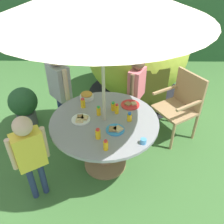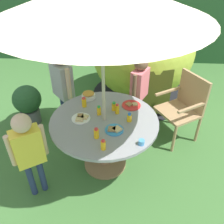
{
  "view_description": "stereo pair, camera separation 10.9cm",
  "coord_description": "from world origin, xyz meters",
  "px_view_note": "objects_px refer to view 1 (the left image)",
  "views": [
    {
      "loc": [
        0.11,
        -2.17,
        2.42
      ],
      "look_at": [
        0.09,
        0.03,
        0.83
      ],
      "focal_mm": 38.42,
      "sensor_mm": 36.0,
      "label": 1
    },
    {
      "loc": [
        0.22,
        -2.17,
        2.42
      ],
      "look_at": [
        0.09,
        0.03,
        0.83
      ],
      "focal_mm": 38.42,
      "sensor_mm": 36.0,
      "label": 2
    }
  ],
  "objects_px": {
    "plate_far_left": "(115,129)",
    "juice_bottle_near_left": "(117,109)",
    "wooden_chair": "(181,103)",
    "garden_table": "(105,131)",
    "potted_plant": "(24,105)",
    "juice_bottle_center_back": "(129,117)",
    "child_in_yellow_shirt": "(29,150)",
    "plate_front_edge": "(130,105)",
    "juice_bottle_near_right": "(99,111)",
    "juice_bottle_far_right": "(83,103)",
    "dome_tent": "(138,51)",
    "snack_bowl": "(87,96)",
    "child_in_pink_shirt": "(137,83)",
    "juice_bottle_center_front": "(113,106)",
    "child_in_grey_shirt": "(59,82)",
    "juice_bottle_mid_left": "(106,145)",
    "plate_mid_right": "(81,119)",
    "cup_near": "(143,141)"
  },
  "relations": [
    {
      "from": "child_in_grey_shirt",
      "to": "juice_bottle_mid_left",
      "type": "height_order",
      "value": "child_in_grey_shirt"
    },
    {
      "from": "wooden_chair",
      "to": "dome_tent",
      "type": "bearing_deg",
      "value": 173.18
    },
    {
      "from": "child_in_grey_shirt",
      "to": "juice_bottle_far_right",
      "type": "distance_m",
      "value": 0.61
    },
    {
      "from": "potted_plant",
      "to": "juice_bottle_near_right",
      "type": "relative_size",
      "value": 5.51
    },
    {
      "from": "garden_table",
      "to": "juice_bottle_near_right",
      "type": "distance_m",
      "value": 0.25
    },
    {
      "from": "garden_table",
      "to": "snack_bowl",
      "type": "distance_m",
      "value": 0.55
    },
    {
      "from": "juice_bottle_near_left",
      "to": "child_in_yellow_shirt",
      "type": "bearing_deg",
      "value": -145.49
    },
    {
      "from": "child_in_pink_shirt",
      "to": "juice_bottle_mid_left",
      "type": "bearing_deg",
      "value": 10.09
    },
    {
      "from": "juice_bottle_center_front",
      "to": "garden_table",
      "type": "bearing_deg",
      "value": -116.8
    },
    {
      "from": "plate_mid_right",
      "to": "dome_tent",
      "type": "bearing_deg",
      "value": 66.54
    },
    {
      "from": "wooden_chair",
      "to": "juice_bottle_near_left",
      "type": "xyz_separation_m",
      "value": [
        -0.91,
        -0.52,
        0.25
      ]
    },
    {
      "from": "plate_mid_right",
      "to": "plate_front_edge",
      "type": "height_order",
      "value": "same"
    },
    {
      "from": "wooden_chair",
      "to": "juice_bottle_far_right",
      "type": "height_order",
      "value": "wooden_chair"
    },
    {
      "from": "garden_table",
      "to": "juice_bottle_far_right",
      "type": "xyz_separation_m",
      "value": [
        -0.27,
        0.26,
        0.22
      ]
    },
    {
      "from": "wooden_chair",
      "to": "juice_bottle_near_left",
      "type": "height_order",
      "value": "wooden_chair"
    },
    {
      "from": "juice_bottle_near_right",
      "to": "juice_bottle_center_back",
      "type": "height_order",
      "value": "juice_bottle_near_right"
    },
    {
      "from": "plate_far_left",
      "to": "juice_bottle_far_right",
      "type": "bearing_deg",
      "value": 132.08
    },
    {
      "from": "juice_bottle_near_left",
      "to": "juice_bottle_mid_left",
      "type": "relative_size",
      "value": 1.09
    },
    {
      "from": "garden_table",
      "to": "child_in_pink_shirt",
      "type": "distance_m",
      "value": 0.97
    },
    {
      "from": "plate_mid_right",
      "to": "cup_near",
      "type": "distance_m",
      "value": 0.78
    },
    {
      "from": "juice_bottle_center_back",
      "to": "plate_far_left",
      "type": "bearing_deg",
      "value": -132.17
    },
    {
      "from": "child_in_yellow_shirt",
      "to": "juice_bottle_near_left",
      "type": "xyz_separation_m",
      "value": [
        0.88,
        0.6,
        0.08
      ]
    },
    {
      "from": "garden_table",
      "to": "potted_plant",
      "type": "distance_m",
      "value": 1.52
    },
    {
      "from": "plate_far_left",
      "to": "juice_bottle_near_left",
      "type": "distance_m",
      "value": 0.32
    },
    {
      "from": "plate_mid_right",
      "to": "juice_bottle_center_front",
      "type": "distance_m",
      "value": 0.42
    },
    {
      "from": "child_in_grey_shirt",
      "to": "juice_bottle_near_right",
      "type": "bearing_deg",
      "value": 0.87
    },
    {
      "from": "child_in_grey_shirt",
      "to": "juice_bottle_center_front",
      "type": "height_order",
      "value": "child_in_grey_shirt"
    },
    {
      "from": "plate_far_left",
      "to": "juice_bottle_near_left",
      "type": "relative_size",
      "value": 1.59
    },
    {
      "from": "child_in_yellow_shirt",
      "to": "juice_bottle_center_back",
      "type": "bearing_deg",
      "value": -8.16
    },
    {
      "from": "garden_table",
      "to": "juice_bottle_far_right",
      "type": "distance_m",
      "value": 0.43
    },
    {
      "from": "garden_table",
      "to": "child_in_yellow_shirt",
      "type": "xyz_separation_m",
      "value": [
        -0.74,
        -0.47,
        0.14
      ]
    },
    {
      "from": "juice_bottle_near_right",
      "to": "juice_bottle_mid_left",
      "type": "xyz_separation_m",
      "value": [
        0.1,
        -0.57,
        -0.0
      ]
    },
    {
      "from": "garden_table",
      "to": "dome_tent",
      "type": "distance_m",
      "value": 1.9
    },
    {
      "from": "garden_table",
      "to": "juice_bottle_center_back",
      "type": "bearing_deg",
      "value": -1.19
    },
    {
      "from": "potted_plant",
      "to": "snack_bowl",
      "type": "xyz_separation_m",
      "value": [
        1.02,
        -0.37,
        0.41
      ]
    },
    {
      "from": "dome_tent",
      "to": "snack_bowl",
      "type": "relative_size",
      "value": 12.35
    },
    {
      "from": "juice_bottle_mid_left",
      "to": "wooden_chair",
      "type": "bearing_deg",
      "value": 47.75
    },
    {
      "from": "plate_far_left",
      "to": "plate_front_edge",
      "type": "xyz_separation_m",
      "value": [
        0.19,
        0.49,
        -0.0
      ]
    },
    {
      "from": "garden_table",
      "to": "juice_bottle_mid_left",
      "type": "relative_size",
      "value": 10.66
    },
    {
      "from": "garden_table",
      "to": "juice_bottle_far_right",
      "type": "height_order",
      "value": "juice_bottle_far_right"
    },
    {
      "from": "child_in_pink_shirt",
      "to": "child_in_yellow_shirt",
      "type": "distance_m",
      "value": 1.77
    },
    {
      "from": "child_in_yellow_shirt",
      "to": "plate_mid_right",
      "type": "relative_size",
      "value": 5.12
    },
    {
      "from": "juice_bottle_near_right",
      "to": "cup_near",
      "type": "bearing_deg",
      "value": -45.2
    },
    {
      "from": "child_in_grey_shirt",
      "to": "plate_far_left",
      "type": "distance_m",
      "value": 1.2
    },
    {
      "from": "plate_front_edge",
      "to": "juice_bottle_near_right",
      "type": "bearing_deg",
      "value": -151.64
    },
    {
      "from": "child_in_pink_shirt",
      "to": "snack_bowl",
      "type": "height_order",
      "value": "child_in_pink_shirt"
    },
    {
      "from": "plate_front_edge",
      "to": "juice_bottle_far_right",
      "type": "distance_m",
      "value": 0.59
    },
    {
      "from": "plate_far_left",
      "to": "juice_bottle_near_left",
      "type": "xyz_separation_m",
      "value": [
        0.02,
        0.32,
        0.05
      ]
    },
    {
      "from": "child_in_grey_shirt",
      "to": "juice_bottle_near_left",
      "type": "height_order",
      "value": "child_in_grey_shirt"
    },
    {
      "from": "wooden_chair",
      "to": "plate_far_left",
      "type": "relative_size",
      "value": 4.74
    }
  ]
}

